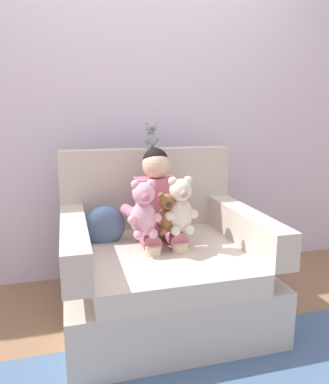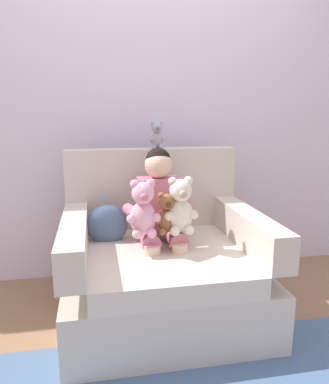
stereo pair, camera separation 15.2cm
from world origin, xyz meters
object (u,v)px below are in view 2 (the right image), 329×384
Objects in this scene: plush_cream at (180,207)px; plush_grey_on_backrest at (157,136)px; armchair at (162,267)px; plush_pink at (143,210)px; plush_brown at (167,214)px; throw_pillow at (107,225)px; seated_child at (160,209)px.

plush_grey_on_backrest reaches higher than plush_cream.
plush_pink is at bearing -136.43° from armchair.
plush_grey_on_backrest is (0.17, 0.52, 0.37)m from plush_pink.
plush_pink reaches higher than plush_brown.
plush_grey_on_backrest reaches higher than armchair.
throw_pillow is (-0.36, -0.24, -0.53)m from plush_grey_on_backrest.
plush_pink is at bearing -132.66° from seated_child.
plush_brown is at bearing -83.75° from armchair.
plush_cream reaches higher than plush_pink.
plush_grey_on_backrest reaches higher than seated_child.
armchair is 4.82× the size of plush_brown.
armchair is 3.60× the size of plush_pink.
seated_child is 3.41× the size of plush_brown.
plush_grey_on_backrest is at bearing 77.32° from seated_child.
armchair is 0.36m from seated_child.
plush_brown is 0.75× the size of plush_pink.
plush_cream is at bearing -9.62° from plush_pink.
seated_child is at bearing -102.16° from plush_grey_on_backrest.
armchair is at bearing 109.61° from plush_cream.
seated_child is at bearing -17.60° from throw_pillow.
armchair is at bearing 30.85° from plush_pink.
seated_child is 0.36m from throw_pillow.
plush_pink reaches higher than throw_pillow.
plush_brown is at bearing -3.81° from plush_pink.
plush_pink is at bearing -113.48° from plush_grey_on_backrest.
plush_grey_on_backrest reaches higher than plush_brown.
plush_pink is (-0.13, -0.12, 0.41)m from armchair.
throw_pillow is at bearing -151.48° from plush_grey_on_backrest.
seated_child is at bearing 104.18° from plush_brown.
plush_pink is 0.66m from plush_grey_on_backrest.
seated_child reaches higher than plush_brown.
armchair reaches higher than plush_brown.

